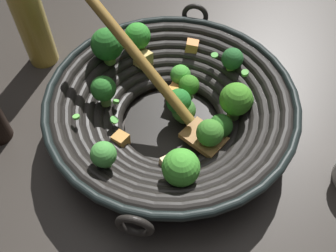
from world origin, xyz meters
The scene contains 3 objects.
ground_plane centered at (0.00, 0.00, 0.00)m, with size 4.00×4.00×0.00m, color #332D28.
wok centered at (0.00, 0.00, 0.06)m, with size 0.43×0.46×0.21m.
cooking_oil_bottle centered at (0.29, -0.14, 0.10)m, with size 0.06×0.06×0.24m.
Camera 1 is at (-0.05, 0.40, 0.56)m, focal length 40.15 mm.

